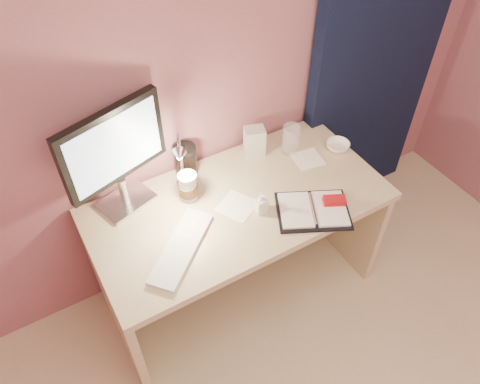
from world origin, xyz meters
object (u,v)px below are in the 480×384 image
coffee_cup (188,187)px  dark_jar (186,162)px  desk (231,222)px  lotion_bottle (261,202)px  planner (315,209)px  monitor (114,152)px  clear_cup (291,139)px  keyboard (181,248)px  desk_lamp (195,159)px  product_box (255,141)px  bowl (338,146)px

coffee_cup → dark_jar: size_ratio=0.98×
desk → lotion_bottle: size_ratio=12.39×
planner → coffee_cup: size_ratio=2.76×
monitor → dark_jar: (0.33, 0.04, -0.24)m
monitor → clear_cup: size_ratio=3.36×
keyboard → clear_cup: 0.82m
desk_lamp → product_box: bearing=38.7°
monitor → dark_jar: bearing=-10.7°
keyboard → coffee_cup: 0.31m
planner → product_box: product_box is taller
coffee_cup → product_box: bearing=15.6°
monitor → bowl: size_ratio=4.27×
desk → clear_cup: 0.52m
dark_jar → product_box: (0.37, -0.04, 0.00)m
product_box → desk: bearing=-124.8°
bowl → lotion_bottle: size_ratio=1.09×
clear_cup → bowl: clear_cup is taller
keyboard → lotion_bottle: 0.41m
coffee_cup → clear_cup: bearing=3.7°
coffee_cup → lotion_bottle: (0.25, -0.24, -0.01)m
coffee_cup → desk_lamp: (0.05, 0.01, 0.14)m
planner → dark_jar: 0.66m
desk → coffee_cup: size_ratio=9.61×
planner → dark_jar: bearing=153.5°
monitor → planner: monitor is taller
desk → planner: (0.27, -0.30, 0.24)m
desk → product_box: (0.25, 0.19, 0.30)m
dark_jar → clear_cup: bearing=-12.4°
planner → clear_cup: bearing=97.3°
clear_cup → desk_lamp: (-0.55, -0.03, 0.13)m
desk_lamp → lotion_bottle: bearing=-29.4°
planner → clear_cup: 0.44m
coffee_cup → desk: bearing=-19.6°
coffee_cup → clear_cup: (0.60, 0.04, 0.01)m
planner → product_box: bearing=119.6°
desk → keyboard: bearing=-151.4°
monitor → keyboard: (0.11, -0.38, -0.30)m
product_box → clear_cup: bearing=-8.0°
planner → product_box: (-0.02, 0.49, 0.06)m
planner → product_box: size_ratio=2.65×
coffee_cup → desk_lamp: desk_lamp is taller
desk → desk_lamp: 0.47m
keyboard → desk: bearing=-12.1°
clear_cup → bowl: bearing=-26.9°
planner → desk_lamp: size_ratio=1.19×
monitor → clear_cup: 0.90m
desk → planner: 0.47m
planner → dark_jar: (-0.39, 0.53, 0.06)m
dark_jar → product_box: product_box is taller
clear_cup → bowl: (0.22, -0.11, -0.06)m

